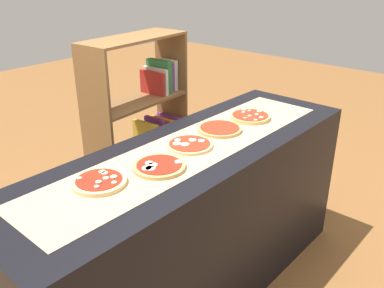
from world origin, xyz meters
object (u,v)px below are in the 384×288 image
object	(u,v)px
pizza_mushroom_0	(99,181)
pizza_mozzarella_2	(190,145)
pizza_mozzarella_1	(159,166)
pizza_plain_3	(220,129)
pizza_mushroom_4	(250,117)
bookshelf	(149,133)

from	to	relation	value
pizza_mushroom_0	pizza_mozzarella_2	bearing A→B (deg)	-3.41
pizza_mozzarella_1	pizza_mozzarella_2	world-z (taller)	pizza_mozzarella_1
pizza_mozzarella_2	pizza_plain_3	distance (m)	0.27
pizza_plain_3	pizza_mushroom_4	distance (m)	0.27
pizza_mushroom_0	pizza_mozzarella_1	world-z (taller)	pizza_mushroom_0
bookshelf	pizza_mozzarella_1	bearing A→B (deg)	-130.49
pizza_mushroom_0	pizza_mozzarella_2	distance (m)	0.54
pizza_plain_3	pizza_mozzarella_2	bearing A→B (deg)	-176.59
pizza_mozzarella_2	pizza_mushroom_0	bearing A→B (deg)	176.59
pizza_mozzarella_1	pizza_mushroom_4	size ratio (longest dim) A/B	1.03
pizza_mozzarella_1	pizza_mushroom_4	world-z (taller)	pizza_mushroom_4
pizza_mozzarella_1	pizza_mozzarella_2	distance (m)	0.28
pizza_mushroom_0	pizza_mozzarella_2	world-z (taller)	pizza_mushroom_0
pizza_mozzarella_1	pizza_plain_3	xyz separation A→B (m)	(0.54, 0.07, -0.00)
pizza_mozzarella_1	pizza_mushroom_4	xyz separation A→B (m)	(0.81, 0.05, 0.00)
pizza_mozzarella_1	bookshelf	xyz separation A→B (m)	(0.79, 0.93, -0.34)
pizza_mozzarella_2	pizza_plain_3	xyz separation A→B (m)	(0.27, 0.02, 0.00)
pizza_mozzarella_1	pizza_mozzarella_2	size ratio (longest dim) A/B	1.04
pizza_mushroom_0	pizza_mozzarella_1	xyz separation A→B (m)	(0.27, -0.09, -0.00)
pizza_mushroom_0	pizza_plain_3	distance (m)	0.81
pizza_mozzarella_1	pizza_mushroom_4	bearing A→B (deg)	3.62
pizza_mozzarella_1	pizza_mushroom_4	distance (m)	0.82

